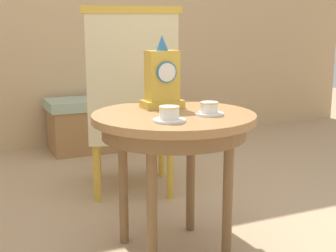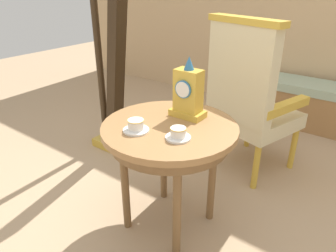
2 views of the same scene
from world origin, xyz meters
name	(u,v)px [view 2 (image 2 of 2)]	position (x,y,z in m)	size (l,w,h in m)	color
ground_plane	(170,221)	(0.00, 0.00, 0.00)	(10.00, 10.00, 0.00)	tan
side_table	(169,138)	(0.00, -0.01, 0.58)	(0.72, 0.72, 0.66)	#9E7042
teacup_left	(136,126)	(-0.09, -0.17, 0.68)	(0.13, 0.13, 0.06)	white
teacup_right	(178,134)	(0.12, -0.11, 0.68)	(0.12, 0.12, 0.06)	white
mantel_clock	(188,93)	(0.01, 0.15, 0.79)	(0.19, 0.11, 0.34)	gold
armchair	(249,97)	(0.10, 0.81, 0.59)	(0.67, 0.66, 1.14)	beige
harp	(111,68)	(-0.93, 0.48, 0.71)	(0.40, 0.24, 1.77)	gold
window_bench	(314,105)	(0.32, 1.95, 0.22)	(1.07, 0.40, 0.44)	#9EB299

